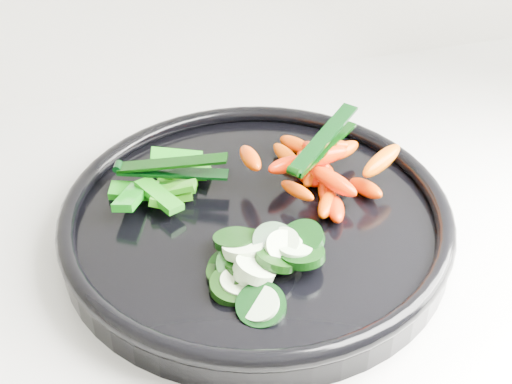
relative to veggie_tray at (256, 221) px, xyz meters
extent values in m
cube|color=silver|center=(0.12, 0.02, -0.04)|extent=(2.02, 0.62, 0.03)
cylinder|color=black|center=(0.00, 0.00, -0.01)|extent=(0.47, 0.47, 0.02)
torus|color=black|center=(0.00, 0.00, 0.01)|extent=(0.48, 0.48, 0.02)
cylinder|color=black|center=(-0.03, -0.12, 0.01)|extent=(0.05, 0.05, 0.03)
cylinder|color=beige|center=(-0.03, -0.12, 0.01)|extent=(0.05, 0.05, 0.02)
cylinder|color=black|center=(-0.03, -0.07, 0.01)|extent=(0.05, 0.05, 0.03)
cylinder|color=#CFEBBC|center=(-0.03, -0.08, 0.01)|extent=(0.04, 0.04, 0.02)
cylinder|color=black|center=(-0.03, -0.07, 0.01)|extent=(0.05, 0.05, 0.03)
cylinder|color=beige|center=(-0.03, -0.08, 0.01)|extent=(0.04, 0.04, 0.02)
cylinder|color=black|center=(-0.02, -0.04, 0.01)|extent=(0.05, 0.05, 0.02)
cylinder|color=#DAFBC8|center=(-0.03, -0.04, 0.01)|extent=(0.05, 0.05, 0.02)
cylinder|color=black|center=(-0.04, -0.07, 0.01)|extent=(0.06, 0.06, 0.01)
cylinder|color=beige|center=(-0.04, -0.07, 0.01)|extent=(0.03, 0.03, 0.01)
cylinder|color=black|center=(-0.05, -0.09, 0.01)|extent=(0.05, 0.06, 0.02)
cylinder|color=#E2F8C6|center=(-0.04, -0.09, 0.01)|extent=(0.04, 0.04, 0.01)
cylinder|color=black|center=(-0.04, -0.07, 0.01)|extent=(0.06, 0.06, 0.02)
cylinder|color=beige|center=(-0.04, -0.07, 0.01)|extent=(0.04, 0.04, 0.02)
cylinder|color=black|center=(0.03, -0.06, 0.02)|extent=(0.04, 0.05, 0.03)
cylinder|color=beige|center=(0.01, -0.06, 0.02)|extent=(0.04, 0.04, 0.02)
cylinder|color=black|center=(-0.03, -0.04, 0.02)|extent=(0.04, 0.04, 0.02)
cylinder|color=#DEF2C1|center=(-0.03, -0.06, 0.02)|extent=(0.04, 0.04, 0.02)
cylinder|color=black|center=(0.00, -0.08, 0.02)|extent=(0.04, 0.04, 0.03)
cylinder|color=beige|center=(-0.03, -0.08, 0.02)|extent=(0.04, 0.04, 0.03)
cylinder|color=black|center=(0.00, -0.06, 0.02)|extent=(0.06, 0.06, 0.03)
cylinder|color=#CAEABB|center=(0.01, -0.07, 0.02)|extent=(0.05, 0.05, 0.03)
cylinder|color=black|center=(0.02, -0.08, 0.02)|extent=(0.05, 0.05, 0.02)
cylinder|color=#C9EABB|center=(0.02, -0.07, 0.02)|extent=(0.04, 0.04, 0.01)
ellipsoid|color=#F74500|center=(0.08, 0.02, 0.01)|extent=(0.04, 0.06, 0.03)
ellipsoid|color=#E55B00|center=(0.07, -0.01, 0.01)|extent=(0.04, 0.05, 0.02)
ellipsoid|color=#DB5300|center=(0.11, 0.00, 0.01)|extent=(0.03, 0.05, 0.03)
ellipsoid|color=#E60E00|center=(0.06, 0.04, 0.01)|extent=(0.03, 0.05, 0.02)
ellipsoid|color=#EE2100|center=(0.07, -0.02, 0.01)|extent=(0.03, 0.05, 0.02)
ellipsoid|color=#E95300|center=(0.07, 0.04, 0.01)|extent=(0.05, 0.04, 0.03)
ellipsoid|color=#E04700|center=(0.07, 0.09, 0.01)|extent=(0.04, 0.05, 0.03)
ellipsoid|color=#EC4E00|center=(0.06, 0.08, 0.01)|extent=(0.03, 0.05, 0.02)
ellipsoid|color=#EB3300|center=(0.04, 0.00, 0.03)|extent=(0.03, 0.04, 0.02)
ellipsoid|color=red|center=(0.08, 0.06, 0.03)|extent=(0.02, 0.05, 0.02)
ellipsoid|color=#E03500|center=(0.07, 0.04, 0.03)|extent=(0.03, 0.05, 0.03)
ellipsoid|color=red|center=(0.08, 0.01, 0.03)|extent=(0.04, 0.06, 0.02)
ellipsoid|color=red|center=(0.04, 0.04, 0.03)|extent=(0.05, 0.04, 0.03)
ellipsoid|color=#FC4300|center=(0.11, 0.05, 0.03)|extent=(0.05, 0.04, 0.02)
ellipsoid|color=#E74E00|center=(0.09, 0.04, 0.04)|extent=(0.05, 0.03, 0.02)
ellipsoid|color=#F14A00|center=(0.01, 0.05, 0.04)|extent=(0.02, 0.05, 0.02)
ellipsoid|color=#F34600|center=(0.08, 0.03, 0.04)|extent=(0.05, 0.02, 0.02)
ellipsoid|color=#EB5F00|center=(0.13, 0.01, 0.04)|extent=(0.06, 0.05, 0.03)
cube|color=#21720A|center=(-0.06, 0.06, 0.01)|extent=(0.03, 0.06, 0.02)
cube|color=#196409|center=(-0.08, 0.06, 0.01)|extent=(0.04, 0.07, 0.03)
cube|color=#0A710D|center=(-0.05, 0.08, 0.01)|extent=(0.06, 0.04, 0.02)
cube|color=#176409|center=(-0.07, 0.06, 0.01)|extent=(0.05, 0.03, 0.01)
cube|color=#0A710F|center=(-0.10, 0.07, 0.01)|extent=(0.06, 0.04, 0.01)
cube|color=#14750B|center=(-0.07, 0.05, 0.02)|extent=(0.05, 0.03, 0.02)
cube|color=#09680D|center=(-0.11, 0.05, 0.02)|extent=(0.04, 0.06, 0.02)
cube|color=#0B6E0A|center=(-0.09, 0.04, 0.02)|extent=(0.04, 0.06, 0.01)
cube|color=#15740B|center=(-0.06, 0.10, 0.02)|extent=(0.06, 0.03, 0.02)
cylinder|color=black|center=(0.04, 0.00, 0.05)|extent=(0.01, 0.01, 0.01)
cube|color=black|center=(0.08, 0.03, 0.05)|extent=(0.09, 0.08, 0.00)
cube|color=black|center=(0.08, 0.03, 0.06)|extent=(0.09, 0.08, 0.02)
cylinder|color=black|center=(-0.12, 0.09, 0.03)|extent=(0.01, 0.01, 0.01)
cube|color=black|center=(-0.07, 0.07, 0.02)|extent=(0.11, 0.05, 0.00)
cube|color=black|center=(-0.07, 0.07, 0.04)|extent=(0.11, 0.05, 0.02)
camera|label=1|loc=(-0.15, -0.50, 0.44)|focal=50.00mm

